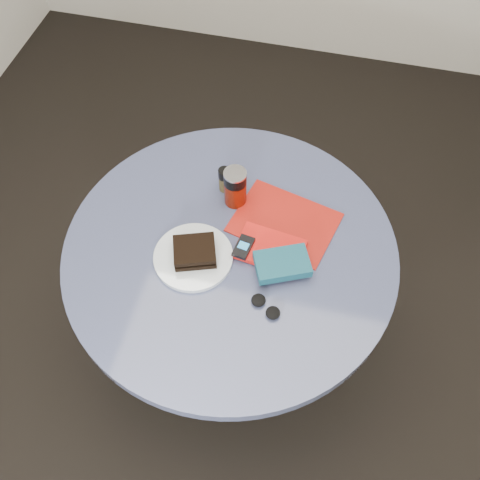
% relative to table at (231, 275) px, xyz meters
% --- Properties ---
extents(ground, '(4.00, 4.00, 0.00)m').
position_rel_table_xyz_m(ground, '(0.00, 0.00, -0.59)').
color(ground, black).
rests_on(ground, ground).
extents(table, '(1.00, 1.00, 0.75)m').
position_rel_table_xyz_m(table, '(0.00, 0.00, 0.00)').
color(table, black).
rests_on(table, ground).
extents(plate, '(0.30, 0.30, 0.01)m').
position_rel_table_xyz_m(plate, '(-0.10, -0.06, 0.17)').
color(plate, silver).
rests_on(plate, table).
extents(sandwich, '(0.15, 0.14, 0.04)m').
position_rel_table_xyz_m(sandwich, '(-0.09, -0.06, 0.20)').
color(sandwich, black).
rests_on(sandwich, plate).
extents(soda_can, '(0.08, 0.08, 0.13)m').
position_rel_table_xyz_m(soda_can, '(-0.03, 0.17, 0.23)').
color(soda_can, '#671405').
rests_on(soda_can, table).
extents(pepper_grinder, '(0.05, 0.05, 0.09)m').
position_rel_table_xyz_m(pepper_grinder, '(-0.07, 0.21, 0.21)').
color(pepper_grinder, '#3D341A').
rests_on(pepper_grinder, table).
extents(magazine, '(0.35, 0.29, 0.01)m').
position_rel_table_xyz_m(magazine, '(0.14, 0.13, 0.17)').
color(magazine, '#99150D').
rests_on(magazine, table).
extents(red_book, '(0.21, 0.15, 0.02)m').
position_rel_table_xyz_m(red_book, '(0.12, 0.01, 0.18)').
color(red_book, red).
rests_on(red_book, magazine).
extents(novel, '(0.18, 0.15, 0.03)m').
position_rel_table_xyz_m(novel, '(0.16, -0.04, 0.20)').
color(novel, '#124456').
rests_on(novel, red_book).
extents(mp3_player, '(0.06, 0.08, 0.01)m').
position_rel_table_xyz_m(mp3_player, '(0.04, -0.01, 0.19)').
color(mp3_player, black).
rests_on(mp3_player, red_book).
extents(headphones, '(0.10, 0.08, 0.02)m').
position_rel_table_xyz_m(headphones, '(0.14, -0.17, 0.17)').
color(headphones, black).
rests_on(headphones, table).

